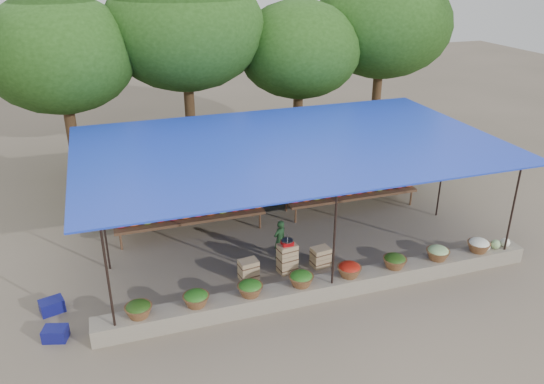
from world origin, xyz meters
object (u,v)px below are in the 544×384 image
object	(u,v)px
crate_counter	(286,261)
blue_crate_front	(55,334)
vendor_seated	(280,240)
blue_crate_back	(52,306)
weighing_scale	(287,242)

from	to	relation	value
crate_counter	blue_crate_front	bearing A→B (deg)	-170.34
vendor_seated	blue_crate_back	bearing A→B (deg)	-18.37
weighing_scale	vendor_seated	size ratio (longest dim) A/B	0.29
weighing_scale	blue_crate_front	distance (m)	5.51
vendor_seated	blue_crate_back	xyz separation A→B (m)	(-5.55, -0.59, -0.39)
weighing_scale	blue_crate_back	size ratio (longest dim) A/B	0.62
vendor_seated	crate_counter	bearing A→B (deg)	59.53
crate_counter	vendor_seated	bearing A→B (deg)	83.97
weighing_scale	blue_crate_back	bearing A→B (deg)	178.89
vendor_seated	blue_crate_back	world-z (taller)	vendor_seated
crate_counter	weighing_scale	distance (m)	0.53
blue_crate_front	blue_crate_back	size ratio (longest dim) A/B	0.94
vendor_seated	blue_crate_back	size ratio (longest dim) A/B	2.14
weighing_scale	blue_crate_front	xyz separation A→B (m)	(-5.39, -0.91, -0.70)
weighing_scale	vendor_seated	xyz separation A→B (m)	(0.05, 0.70, -0.31)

